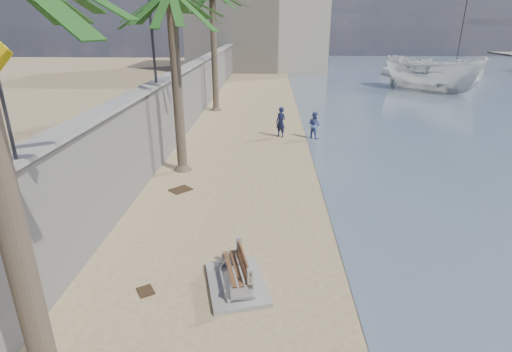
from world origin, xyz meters
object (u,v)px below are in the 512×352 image
object	(u,v)px
sailboat_west	(455,70)
person_a	(281,120)
bench_far	(236,273)
yacht_far	(409,75)
yacht_near	(463,78)
boat_cruiser	(432,72)
person_b	(314,123)

from	to	relation	value
sailboat_west	person_a	bearing A→B (deg)	-125.95
bench_far	yacht_far	size ratio (longest dim) A/B	0.28
bench_far	yacht_near	xyz separation A→B (m)	(21.89, 37.36, -0.02)
bench_far	boat_cruiser	size ratio (longest dim) A/B	0.53
bench_far	person_b	distance (m)	14.06
person_a	person_b	distance (m)	1.87
boat_cruiser	sailboat_west	xyz separation A→B (m)	(8.68, 14.92, -1.41)
person_a	sailboat_west	world-z (taller)	sailboat_west
boat_cruiser	sailboat_west	bearing A→B (deg)	19.20
person_a	boat_cruiser	world-z (taller)	boat_cruiser
yacht_near	person_a	bearing A→B (deg)	165.17
bench_far	boat_cruiser	distance (m)	34.75
bench_far	yacht_near	world-z (taller)	yacht_near
person_b	boat_cruiser	size ratio (longest dim) A/B	0.38
person_b	yacht_near	distance (m)	30.16
boat_cruiser	person_a	bearing A→B (deg)	-170.98
person_b	yacht_far	world-z (taller)	person_b
yacht_far	bench_far	bearing A→B (deg)	139.26
person_b	yacht_near	size ratio (longest dim) A/B	0.16
person_b	bench_far	bearing A→B (deg)	115.89
sailboat_west	person_b	bearing A→B (deg)	-123.58
person_b	sailboat_west	world-z (taller)	sailboat_west
boat_cruiser	yacht_near	xyz separation A→B (m)	(6.03, 6.47, -1.41)
person_b	boat_cruiser	bearing A→B (deg)	-87.20
boat_cruiser	yacht_near	distance (m)	8.96
yacht_far	sailboat_west	world-z (taller)	sailboat_west
person_b	boat_cruiser	distance (m)	21.38
person_b	boat_cruiser	xyz separation A→B (m)	(12.65, 17.21, 0.93)
yacht_near	sailboat_west	distance (m)	8.86
bench_far	person_b	size ratio (longest dim) A/B	1.37
person_a	person_b	size ratio (longest dim) A/B	1.17
boat_cruiser	yacht_near	world-z (taller)	boat_cruiser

